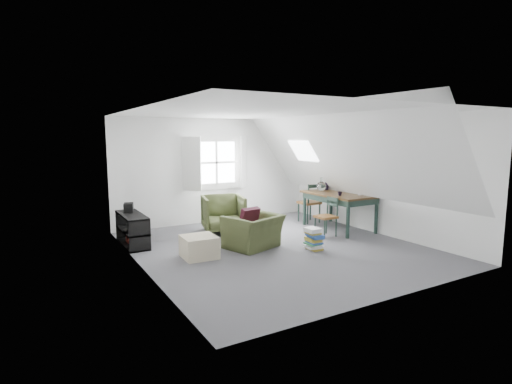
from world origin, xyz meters
TOP-DOWN VIEW (x-y plane):
  - floor at (0.00, 0.00)m, footprint 5.50×5.50m
  - ceiling at (0.00, 0.00)m, footprint 5.50×5.50m
  - wall_back at (0.00, 2.75)m, footprint 5.00×0.00m
  - wall_front at (0.00, -2.75)m, footprint 5.00×0.00m
  - wall_left at (-2.50, 0.00)m, footprint 0.00×5.50m
  - wall_right at (2.50, 0.00)m, footprint 0.00×5.50m
  - slope_left at (-1.55, 0.00)m, footprint 3.19×5.50m
  - slope_right at (1.55, 0.00)m, footprint 3.19×5.50m
  - dormer_window at (0.00, 2.68)m, footprint 1.71×0.35m
  - skylight at (1.55, 1.30)m, footprint 0.35×0.75m
  - armchair_near at (-0.39, 0.22)m, footprint 1.17×1.10m
  - armchair_far at (-0.33, 1.64)m, footprint 1.06×1.08m
  - throw_pillow at (-0.39, 0.37)m, footprint 0.41×0.28m
  - ottoman at (-1.50, 0.16)m, footprint 0.59×0.59m
  - dining_table at (2.04, 0.59)m, footprint 0.98×1.64m
  - demijohn at (1.89, 1.04)m, footprint 0.22×0.22m
  - vase_twigs at (2.14, 1.14)m, footprint 0.08×0.09m
  - cup at (1.79, 0.29)m, footprint 0.12×0.12m
  - paper_box at (2.24, 0.14)m, footprint 0.13×0.11m
  - dining_chair_far at (1.91, 1.48)m, footprint 0.45×0.45m
  - dining_chair_near at (1.40, 0.24)m, footprint 0.38×0.38m
  - media_shelf at (-2.30, 1.52)m, footprint 0.39×1.18m
  - electronics_box at (-2.30, 1.81)m, footprint 0.24×0.28m
  - magazine_stack at (0.51, -0.45)m, footprint 0.30×0.36m

SIDE VIEW (x-z plane):
  - floor at x=0.00m, z-range 0.00..0.00m
  - armchair_near at x=-0.39m, z-range -0.31..0.31m
  - armchair_far at x=-0.33m, z-range -0.40..0.40m
  - ottoman at x=-1.50m, z-range 0.00..0.38m
  - magazine_stack at x=0.51m, z-range 0.00..0.41m
  - media_shelf at x=-2.30m, z-range -0.03..0.57m
  - dining_chair_near at x=1.40m, z-range 0.02..0.83m
  - dining_chair_far at x=1.91m, z-range 0.02..0.98m
  - throw_pillow at x=-0.39m, z-range 0.35..0.75m
  - electronics_box at x=-2.30m, z-range 0.59..0.78m
  - dining_table at x=2.04m, z-range 0.30..1.12m
  - cup at x=1.79m, z-range 0.78..0.86m
  - paper_box at x=2.24m, z-range 0.82..0.86m
  - demijohn at x=1.89m, z-range 0.79..1.10m
  - vase_twigs at x=2.14m, z-range 0.64..1.28m
  - wall_back at x=0.00m, z-range -1.25..3.75m
  - wall_front at x=0.00m, z-range -1.25..3.75m
  - wall_left at x=-2.50m, z-range -1.50..4.00m
  - wall_right at x=2.50m, z-range -1.50..4.00m
  - dormer_window at x=0.00m, z-range 0.80..2.10m
  - skylight at x=1.55m, z-range 1.51..1.98m
  - slope_left at x=-1.55m, z-range -0.47..4.02m
  - slope_right at x=1.55m, z-range -0.47..4.02m
  - ceiling at x=0.00m, z-range 2.50..2.50m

